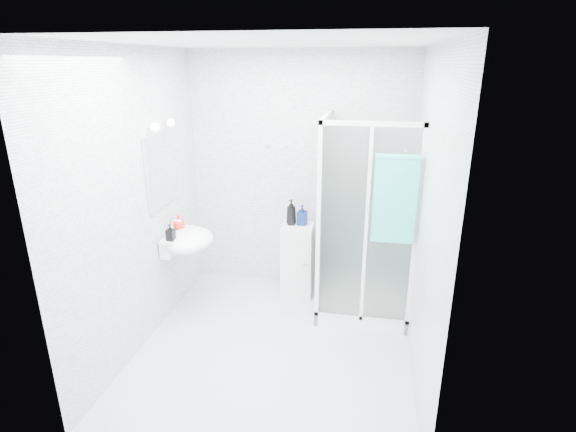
% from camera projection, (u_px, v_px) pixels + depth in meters
% --- Properties ---
extents(room, '(2.40, 2.60, 2.60)m').
position_uv_depth(room, '(274.00, 212.00, 3.68)').
color(room, silver).
rests_on(room, ground).
extents(shower_enclosure, '(0.90, 0.95, 2.00)m').
position_uv_depth(shower_enclosure, '(356.00, 272.00, 4.55)').
color(shower_enclosure, white).
rests_on(shower_enclosure, ground).
extents(wall_basin, '(0.46, 0.56, 0.35)m').
position_uv_depth(wall_basin, '(187.00, 240.00, 4.43)').
color(wall_basin, white).
rests_on(wall_basin, ground).
extents(mirror, '(0.02, 0.60, 0.70)m').
position_uv_depth(mirror, '(162.00, 170.00, 4.24)').
color(mirror, white).
rests_on(mirror, room).
extents(vanity_lights, '(0.10, 0.40, 0.08)m').
position_uv_depth(vanity_lights, '(163.00, 125.00, 4.09)').
color(vanity_lights, silver).
rests_on(vanity_lights, room).
extents(wall_hooks, '(0.23, 0.06, 0.03)m').
position_uv_depth(wall_hooks, '(276.00, 146.00, 4.78)').
color(wall_hooks, silver).
rests_on(wall_hooks, room).
extents(storage_cabinet, '(0.34, 0.36, 0.81)m').
position_uv_depth(storage_cabinet, '(298.00, 260.00, 4.93)').
color(storage_cabinet, white).
rests_on(storage_cabinet, ground).
extents(hand_towel, '(0.37, 0.05, 0.78)m').
position_uv_depth(hand_towel, '(395.00, 198.00, 3.82)').
color(hand_towel, '#30B8B0').
rests_on(hand_towel, shower_enclosure).
extents(shampoo_bottle_a, '(0.14, 0.14, 0.28)m').
position_uv_depth(shampoo_bottle_a, '(291.00, 212.00, 4.79)').
color(shampoo_bottle_a, black).
rests_on(shampoo_bottle_a, storage_cabinet).
extents(shampoo_bottle_b, '(0.11, 0.11, 0.22)m').
position_uv_depth(shampoo_bottle_b, '(302.00, 215.00, 4.80)').
color(shampoo_bottle_b, '#0D1B4F').
rests_on(shampoo_bottle_b, storage_cabinet).
extents(soap_dispenser_orange, '(0.14, 0.14, 0.15)m').
position_uv_depth(soap_dispenser_orange, '(179.00, 222.00, 4.52)').
color(soap_dispenser_orange, red).
rests_on(soap_dispenser_orange, wall_basin).
extents(soap_dispenser_black, '(0.08, 0.08, 0.16)m').
position_uv_depth(soap_dispenser_black, '(170.00, 232.00, 4.23)').
color(soap_dispenser_black, black).
rests_on(soap_dispenser_black, wall_basin).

